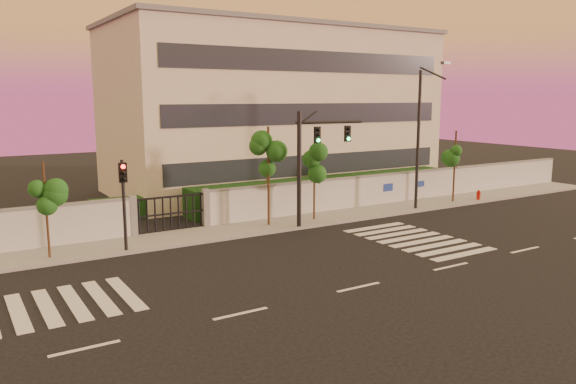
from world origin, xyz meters
name	(u,v)px	position (x,y,z in m)	size (l,w,h in m)	color
ground	(358,287)	(0.00, 0.00, 0.00)	(120.00, 120.00, 0.00)	black
sidewalk	(235,230)	(0.00, 10.50, 0.07)	(60.00, 3.00, 0.15)	gray
perimeter_wall	(224,207)	(0.10, 12.00, 1.07)	(60.00, 0.36, 2.20)	#B4B7BC
hedge_row	(221,202)	(1.17, 14.74, 0.82)	(41.00, 4.25, 1.80)	black
institutional_building	(272,110)	(9.00, 21.99, 6.16)	(24.40, 12.40, 12.25)	beige
road_markings	(273,268)	(-1.58, 3.76, 0.01)	(57.00, 7.62, 0.02)	silver
street_tree_c	(45,188)	(-9.33, 9.97, 3.23)	(1.31, 1.04, 4.39)	#382314
street_tree_d	(269,154)	(2.08, 10.46, 4.08)	(1.63, 1.30, 5.55)	#382314
street_tree_e	(315,161)	(5.02, 10.32, 3.52)	(1.41, 1.12, 4.79)	#382314
street_tree_f	(455,150)	(16.18, 9.99, 3.62)	(1.51, 1.20, 4.92)	#382314
traffic_signal_main	(312,155)	(4.07, 9.21, 4.03)	(4.01, 0.95, 6.38)	black
traffic_signal_secondary	(124,195)	(-6.14, 9.35, 2.75)	(0.34, 0.33, 4.34)	black
streetlight_east	(421,133)	(12.32, 9.39, 4.95)	(0.55, 2.20, 9.16)	black
fire_hydrant	(478,196)	(18.17, 9.51, 0.41)	(0.31, 0.31, 0.82)	#B4140C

